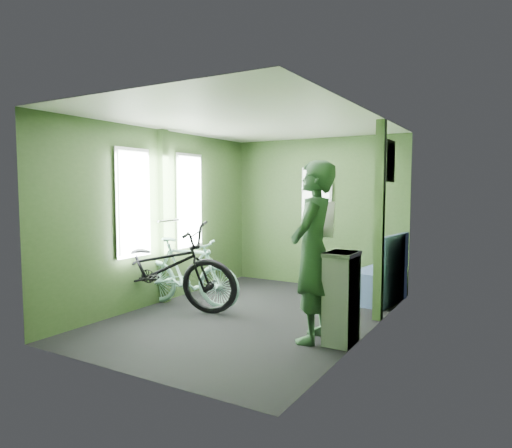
{
  "coord_description": "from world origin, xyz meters",
  "views": [
    {
      "loc": [
        2.76,
        -4.62,
        1.53
      ],
      "look_at": [
        0.0,
        0.1,
        1.1
      ],
      "focal_mm": 32.0,
      "sensor_mm": 36.0,
      "label": 1
    }
  ],
  "objects_px": {
    "passenger": "(313,252)",
    "bench_seat": "(380,282)",
    "waste_box": "(341,298)",
    "bicycle_black": "(158,311)",
    "bicycle_mint": "(187,306)"
  },
  "relations": [
    {
      "from": "bicycle_black",
      "to": "bicycle_mint",
      "type": "xyz_separation_m",
      "value": [
        0.17,
        0.36,
        0.0
      ]
    },
    {
      "from": "passenger",
      "to": "bench_seat",
      "type": "bearing_deg",
      "value": 168.41
    },
    {
      "from": "passenger",
      "to": "bicycle_black",
      "type": "bearing_deg",
      "value": -97.66
    },
    {
      "from": "bicycle_black",
      "to": "bench_seat",
      "type": "distance_m",
      "value": 2.94
    },
    {
      "from": "bicycle_black",
      "to": "bicycle_mint",
      "type": "height_order",
      "value": "bicycle_black"
    },
    {
      "from": "bench_seat",
      "to": "waste_box",
      "type": "bearing_deg",
      "value": -79.27
    },
    {
      "from": "waste_box",
      "to": "bicycle_black",
      "type": "bearing_deg",
      "value": -179.53
    },
    {
      "from": "waste_box",
      "to": "bench_seat",
      "type": "distance_m",
      "value": 1.85
    },
    {
      "from": "passenger",
      "to": "bench_seat",
      "type": "xyz_separation_m",
      "value": [
        0.17,
        1.9,
        -0.63
      ]
    },
    {
      "from": "passenger",
      "to": "waste_box",
      "type": "height_order",
      "value": "passenger"
    },
    {
      "from": "passenger",
      "to": "bench_seat",
      "type": "distance_m",
      "value": 2.01
    },
    {
      "from": "passenger",
      "to": "waste_box",
      "type": "relative_size",
      "value": 1.98
    },
    {
      "from": "bicycle_mint",
      "to": "bicycle_black",
      "type": "bearing_deg",
      "value": 147.03
    },
    {
      "from": "bench_seat",
      "to": "bicycle_black",
      "type": "bearing_deg",
      "value": -133.44
    },
    {
      "from": "bicycle_black",
      "to": "bench_seat",
      "type": "bearing_deg",
      "value": -65.99
    }
  ]
}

